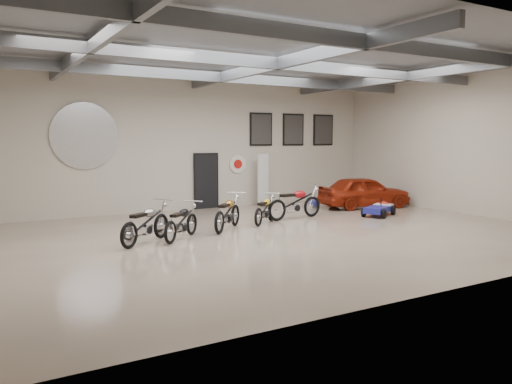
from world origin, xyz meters
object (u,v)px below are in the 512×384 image
motorcycle_yellow (265,209)px  banner_stand (263,181)px  vintage_car (364,192)px  go_kart (380,206)px  motorcycle_gold (228,212)px  motorcycle_red (295,202)px  motorcycle_black (181,221)px  motorcycle_silver (146,223)px

motorcycle_yellow → banner_stand: bearing=19.7°
banner_stand → motorcycle_yellow: bearing=-131.7°
vintage_car → go_kart: bearing=163.6°
motorcycle_gold → motorcycle_red: 2.99m
banner_stand → motorcycle_red: 3.58m
banner_stand → motorcycle_yellow: (-2.16, -3.73, -0.54)m
motorcycle_black → motorcycle_yellow: size_ratio=1.05×
go_kart → vintage_car: vintage_car is taller
motorcycle_red → go_kart: bearing=-22.2°
motorcycle_gold → motorcycle_yellow: (1.55, 0.42, -0.06)m
motorcycle_red → go_kart: (3.06, -0.87, -0.25)m
motorcycle_gold → banner_stand: bearing=4.1°
banner_stand → motorcycle_black: (-5.44, -4.80, -0.52)m
banner_stand → vintage_car: size_ratio=0.55×
motorcycle_yellow → go_kart: 4.46m
banner_stand → motorcycle_silver: size_ratio=0.98×
vintage_car → banner_stand: bearing=62.1°
motorcycle_black → vintage_car: vintage_car is taller
motorcycle_gold → motorcycle_red: size_ratio=0.92×
motorcycle_silver → motorcycle_yellow: size_ratio=1.15×
go_kart → motorcycle_red: bearing=137.4°
motorcycle_red → vintage_car: vintage_car is taller
motorcycle_silver → go_kart: 8.69m
vintage_car → motorcycle_yellow: bearing=113.2°
motorcycle_silver → go_kart: size_ratio=1.16×
motorcycle_red → go_kart: size_ratio=1.24×
banner_stand → vintage_car: banner_stand is taller
motorcycle_silver → motorcycle_yellow: 4.40m
motorcycle_silver → motorcycle_black: bearing=-36.8°
motorcycle_red → go_kart: 3.19m
motorcycle_yellow → motorcycle_red: (1.35, 0.27, 0.11)m
motorcycle_gold → motorcycle_yellow: size_ratio=1.14×
motorcycle_silver → vintage_car: size_ratio=0.57×
motorcycle_silver → motorcycle_black: (0.99, 0.03, -0.05)m
motorcycle_silver → motorcycle_black: 0.99m
motorcycle_silver → vintage_car: (9.60, 2.34, 0.08)m
motorcycle_silver → go_kart: bearing=-35.1°
motorcycle_silver → motorcycle_red: size_ratio=0.94×
banner_stand → go_kart: bearing=-74.2°
banner_stand → motorcycle_black: 7.27m
motorcycle_silver → motorcycle_yellow: motorcycle_silver is taller
motorcycle_black → vintage_car: (8.61, 2.31, 0.13)m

